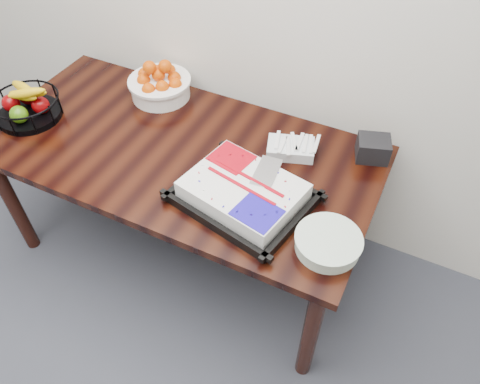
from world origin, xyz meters
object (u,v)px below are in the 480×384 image
at_px(cake_tray, 243,193).
at_px(napkin_box, 373,148).
at_px(fruit_basket, 26,105).
at_px(table, 179,162).
at_px(plate_stack, 328,243).
at_px(tangerine_bowl, 159,81).

relative_size(cake_tray, napkin_box, 4.14).
relative_size(cake_tray, fruit_basket, 1.80).
xyz_separation_m(table, fruit_basket, (-0.76, -0.12, 0.16)).
bearing_deg(cake_tray, table, 158.68).
height_order(fruit_basket, plate_stack, fruit_basket).
height_order(tangerine_bowl, plate_stack, tangerine_bowl).
bearing_deg(plate_stack, fruit_basket, 175.64).
bearing_deg(plate_stack, napkin_box, 88.76).
xyz_separation_m(plate_stack, napkin_box, (0.01, 0.56, 0.02)).
bearing_deg(fruit_basket, table, 8.87).
distance_m(tangerine_bowl, plate_stack, 1.20).
distance_m(plate_stack, napkin_box, 0.56).
height_order(cake_tray, tangerine_bowl, tangerine_bowl).
relative_size(cake_tray, tangerine_bowl, 1.82).
relative_size(fruit_basket, plate_stack, 1.27).
distance_m(cake_tray, napkin_box, 0.62).
bearing_deg(table, plate_stack, -16.68).
xyz_separation_m(cake_tray, fruit_basket, (-1.16, 0.04, 0.02)).
bearing_deg(napkin_box, tangerine_bowl, -179.10).
bearing_deg(table, fruit_basket, -171.13).
bearing_deg(plate_stack, table, 163.32).
bearing_deg(table, napkin_box, 22.16).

